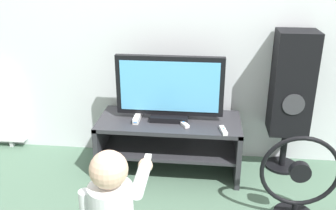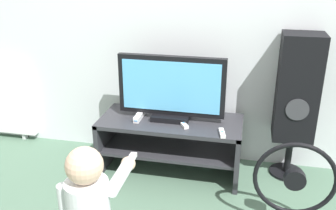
{
  "view_description": "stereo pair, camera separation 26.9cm",
  "coord_description": "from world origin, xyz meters",
  "px_view_note": "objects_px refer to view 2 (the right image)",
  "views": [
    {
      "loc": [
        0.27,
        -2.35,
        1.6
      ],
      "look_at": [
        0.0,
        0.14,
        0.59
      ],
      "focal_mm": 40.0,
      "sensor_mm": 36.0,
      "label": 1
    },
    {
      "loc": [
        0.54,
        -2.3,
        1.6
      ],
      "look_at": [
        0.0,
        0.14,
        0.59
      ],
      "focal_mm": 40.0,
      "sensor_mm": 36.0,
      "label": 2
    }
  ],
  "objects_px": {
    "child": "(90,209)",
    "speaker_tower": "(297,91)",
    "game_console": "(139,116)",
    "remote_primary": "(222,133)",
    "remote_secondary": "(183,124)",
    "television": "(171,89)",
    "floor_fan": "(293,192)"
  },
  "relations": [
    {
      "from": "television",
      "to": "remote_primary",
      "type": "xyz_separation_m",
      "value": [
        0.4,
        -0.19,
        -0.23
      ]
    },
    {
      "from": "speaker_tower",
      "to": "floor_fan",
      "type": "xyz_separation_m",
      "value": [
        -0.04,
        -0.66,
        -0.42
      ]
    },
    {
      "from": "child",
      "to": "floor_fan",
      "type": "height_order",
      "value": "child"
    },
    {
      "from": "remote_secondary",
      "to": "remote_primary",
      "type": "bearing_deg",
      "value": -16.57
    },
    {
      "from": "child",
      "to": "remote_primary",
      "type": "bearing_deg",
      "value": 61.94
    },
    {
      "from": "game_console",
      "to": "speaker_tower",
      "type": "relative_size",
      "value": 0.18
    },
    {
      "from": "game_console",
      "to": "child",
      "type": "height_order",
      "value": "child"
    },
    {
      "from": "speaker_tower",
      "to": "floor_fan",
      "type": "relative_size",
      "value": 1.84
    },
    {
      "from": "television",
      "to": "child",
      "type": "xyz_separation_m",
      "value": [
        -0.14,
        -1.21,
        -0.2
      ]
    },
    {
      "from": "child",
      "to": "speaker_tower",
      "type": "distance_m",
      "value": 1.7
    },
    {
      "from": "television",
      "to": "child",
      "type": "height_order",
      "value": "television"
    },
    {
      "from": "television",
      "to": "remote_primary",
      "type": "height_order",
      "value": "television"
    },
    {
      "from": "remote_secondary",
      "to": "speaker_tower",
      "type": "bearing_deg",
      "value": 15.89
    },
    {
      "from": "television",
      "to": "game_console",
      "type": "bearing_deg",
      "value": -169.41
    },
    {
      "from": "television",
      "to": "remote_primary",
      "type": "distance_m",
      "value": 0.5
    },
    {
      "from": "remote_primary",
      "to": "floor_fan",
      "type": "xyz_separation_m",
      "value": [
        0.47,
        -0.34,
        -0.18
      ]
    },
    {
      "from": "game_console",
      "to": "child",
      "type": "distance_m",
      "value": 1.17
    },
    {
      "from": "television",
      "to": "remote_primary",
      "type": "bearing_deg",
      "value": -25.35
    },
    {
      "from": "remote_primary",
      "to": "floor_fan",
      "type": "height_order",
      "value": "floor_fan"
    },
    {
      "from": "television",
      "to": "child",
      "type": "distance_m",
      "value": 1.23
    },
    {
      "from": "remote_secondary",
      "to": "floor_fan",
      "type": "height_order",
      "value": "floor_fan"
    },
    {
      "from": "game_console",
      "to": "remote_primary",
      "type": "xyz_separation_m",
      "value": [
        0.64,
        -0.15,
        -0.01
      ]
    },
    {
      "from": "remote_secondary",
      "to": "child",
      "type": "height_order",
      "value": "child"
    },
    {
      "from": "television",
      "to": "floor_fan",
      "type": "bearing_deg",
      "value": -31.66
    },
    {
      "from": "game_console",
      "to": "remote_secondary",
      "type": "relative_size",
      "value": 1.55
    },
    {
      "from": "game_console",
      "to": "remote_primary",
      "type": "distance_m",
      "value": 0.66
    },
    {
      "from": "remote_primary",
      "to": "child",
      "type": "xyz_separation_m",
      "value": [
        -0.54,
        -1.02,
        0.03
      ]
    },
    {
      "from": "television",
      "to": "remote_secondary",
      "type": "xyz_separation_m",
      "value": [
        0.11,
        -0.1,
        -0.23
      ]
    },
    {
      "from": "remote_primary",
      "to": "remote_secondary",
      "type": "height_order",
      "value": "same"
    },
    {
      "from": "remote_secondary",
      "to": "television",
      "type": "bearing_deg",
      "value": 137.3
    },
    {
      "from": "child",
      "to": "speaker_tower",
      "type": "xyz_separation_m",
      "value": [
        1.04,
        1.33,
        0.21
      ]
    },
    {
      "from": "speaker_tower",
      "to": "television",
      "type": "bearing_deg",
      "value": -172.42
    }
  ]
}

